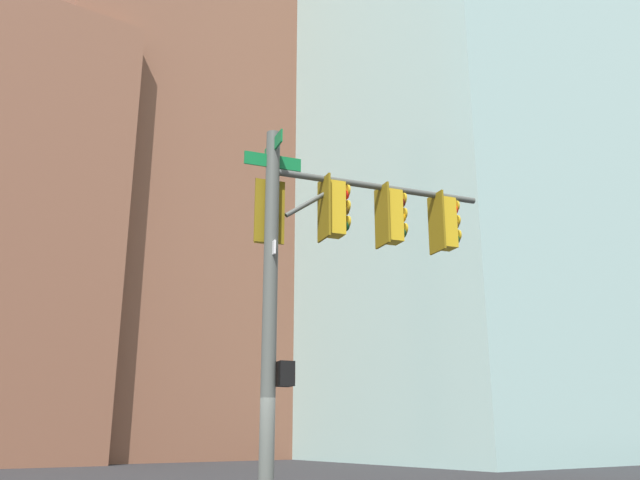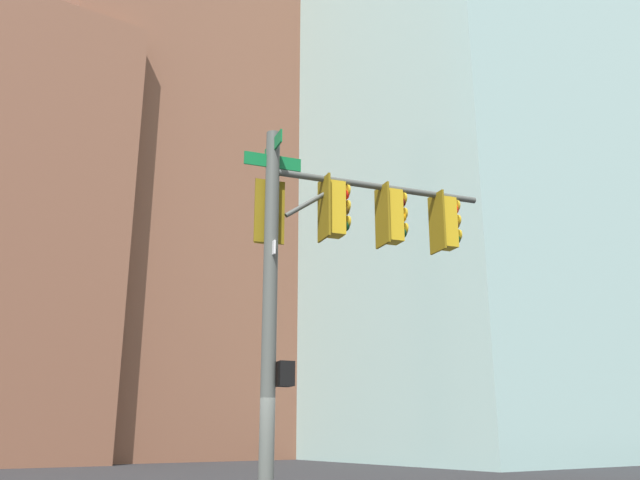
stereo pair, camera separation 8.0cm
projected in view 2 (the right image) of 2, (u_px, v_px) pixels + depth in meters
signal_pole_assembly at (329, 255)px, 11.69m from camera, size 4.62×1.63×7.14m
building_brick_nearside at (197, 183)px, 59.77m from camera, size 27.04×17.94×47.17m
building_glass_tower at (471, 66)px, 61.74m from camera, size 29.95×26.63×69.71m
building_brick_farside at (143, 295)px, 68.48m from camera, size 17.85×17.00×31.26m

